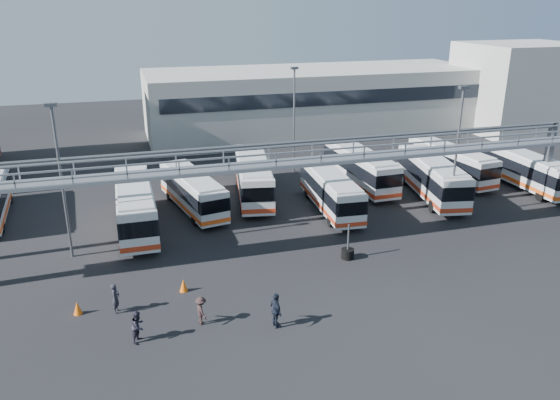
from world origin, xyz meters
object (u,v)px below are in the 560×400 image
object	(u,v)px
bus_4	(253,176)
bus_6	(360,167)
pedestrian_d	(276,311)
bus_3	(192,190)
pedestrian_c	(201,311)
bus_8	(451,162)
bus_9	(526,169)
light_pole_left	(61,174)
bus_2	(135,205)
cone_right	(183,285)
pedestrian_b	(138,326)
cone_left	(77,308)
bus_7	(432,176)
light_pole_back	(294,115)
bus_5	(331,190)
pedestrian_a	(116,298)
light_pole_mid	(457,146)
tire_stack	(348,253)

from	to	relation	value
bus_4	bus_6	size ratio (longest dim) A/B	1.05
bus_4	pedestrian_d	size ratio (longest dim) A/B	5.98
bus_3	pedestrian_c	distance (m)	16.91
bus_8	bus_9	world-z (taller)	bus_8
light_pole_left	bus_2	world-z (taller)	light_pole_left
bus_4	bus_6	distance (m)	10.01
light_pole_left	cone_right	distance (m)	10.80
bus_2	pedestrian_b	xyz separation A→B (m)	(-0.61, -14.73, -1.04)
pedestrian_b	cone_left	size ratio (longest dim) A/B	2.29
cone_left	bus_4	bearing A→B (deg)	48.51
bus_7	pedestrian_d	distance (m)	24.04
bus_3	bus_4	xyz separation A→B (m)	(5.41, 1.55, 0.22)
bus_2	light_pole_back	bearing A→B (deg)	33.75
bus_9	pedestrian_d	bearing A→B (deg)	-150.84
light_pole_left	bus_5	bearing A→B (deg)	8.86
pedestrian_a	cone_right	distance (m)	4.01
light_pole_mid	light_pole_back	bearing A→B (deg)	118.07
pedestrian_d	cone_right	size ratio (longest dim) A/B	2.56
light_pole_left	bus_7	bearing A→B (deg)	6.99
light_pole_back	pedestrian_a	xyz separation A→B (m)	(-17.27, -22.02, -4.87)
light_pole_back	light_pole_mid	bearing A→B (deg)	-61.93
light_pole_left	bus_9	bearing A→B (deg)	4.87
pedestrian_d	light_pole_mid	bearing A→B (deg)	-67.06
bus_7	cone_right	world-z (taller)	bus_7
cone_right	cone_left	bearing A→B (deg)	-171.72
bus_8	cone_left	distance (m)	36.05
bus_7	light_pole_mid	bearing A→B (deg)	-91.98
bus_9	cone_right	bearing A→B (deg)	-161.96
cone_left	tire_stack	distance (m)	16.85
bus_3	bus_6	bearing A→B (deg)	-5.00
light_pole_back	bus_9	bearing A→B (deg)	-30.05
bus_3	tire_stack	xyz separation A→B (m)	(8.46, -11.79, -1.28)
light_pole_left	bus_7	size ratio (longest dim) A/B	0.89
light_pole_left	light_pole_mid	bearing A→B (deg)	-2.05
tire_stack	bus_7	bearing A→B (deg)	37.93
bus_4	tire_stack	world-z (taller)	bus_4
bus_5	pedestrian_d	world-z (taller)	bus_5
bus_4	pedestrian_b	world-z (taller)	bus_4
light_pole_back	bus_4	distance (m)	9.18
light_pole_left	bus_7	xyz separation A→B (m)	(29.04, 3.56, -3.85)
bus_5	pedestrian_c	size ratio (longest dim) A/B	6.57
bus_3	pedestrian_d	world-z (taller)	bus_3
bus_3	bus_7	xyz separation A→B (m)	(20.09, -2.73, 0.19)
bus_8	cone_right	size ratio (longest dim) A/B	13.96
bus_9	light_pole_back	bearing A→B (deg)	150.57
light_pole_back	bus_3	distance (m)	14.07
bus_8	pedestrian_c	xyz separation A→B (m)	(-26.44, -17.90, -0.96)
light_pole_mid	bus_6	xyz separation A→B (m)	(-3.63, 9.05, -3.88)
light_pole_left	pedestrian_c	xyz separation A→B (m)	(6.99, -10.48, -4.94)
bus_2	pedestrian_b	distance (m)	14.78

